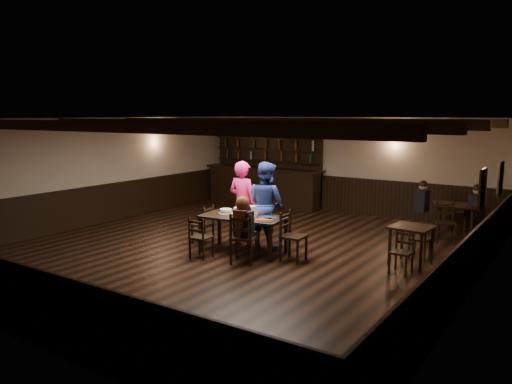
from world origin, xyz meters
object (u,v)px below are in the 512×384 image
Objects in this scene: bar_counter at (264,181)px; woman_pink at (243,204)px; chair_near_left at (199,235)px; cake at (226,211)px; chair_near_right at (242,235)px; dining_table at (243,219)px; man_blue at (266,205)px.

woman_pink is at bearing -62.31° from bar_counter.
chair_near_left is 0.93m from cake.
chair_near_right reaches higher than cake.
man_blue is (0.14, 0.63, 0.23)m from dining_table.
dining_table is 2.18× the size of chair_near_left.
dining_table is 5.56m from bar_counter.
chair_near_right is 1.16m from cake.
chair_near_left is at bearing -117.31° from dining_table.
chair_near_left is 1.35m from woman_pink.
dining_table is at bearing 87.82° from man_blue.
cake is at bearing 90.36° from chair_near_left.
man_blue is 5.10m from bar_counter.
bar_counter is (-2.20, 5.74, 0.25)m from chair_near_left.
chair_near_right reaches higher than chair_near_left.
dining_table is 0.68m from man_blue.
chair_near_left is at bearing -69.00° from bar_counter.
woman_pink is at bearing 35.83° from man_blue.
cake is 0.08× the size of bar_counter.
woman_pink is at bearing 125.72° from dining_table.
woman_pink is at bearing 69.72° from cake.
bar_counter is at bearing -46.41° from man_blue.
chair_near_right reaches higher than dining_table.
dining_table is at bearing 62.69° from chair_near_left.
woman_pink reaches higher than cake.
man_blue is 0.46× the size of bar_counter.
dining_table is 0.46m from cake.
bar_counter is at bearing 114.31° from cake.
woman_pink is 1.01× the size of man_blue.
woman_pink reaches higher than man_blue.
cake is at bearing 142.67° from chair_near_right.
bar_counter is at bearing 118.43° from dining_table.
chair_near_right is 0.53× the size of woman_pink.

